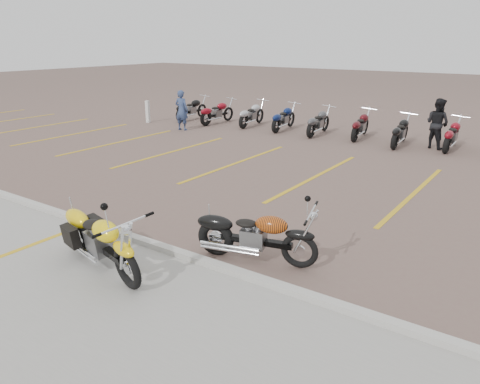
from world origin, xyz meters
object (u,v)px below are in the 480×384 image
object	(u,v)px
flame_cruiser	(254,237)
person_b	(437,124)
bollard	(148,112)
person_a	(182,110)
yellow_cruiser	(102,242)

from	to	relation	value
flame_cruiser	person_b	distance (m)	11.08
flame_cruiser	person_b	xyz separation A→B (m)	(0.41, 11.06, 0.43)
flame_cruiser	bollard	size ratio (longest dim) A/B	2.14
flame_cruiser	bollard	distance (m)	14.89
person_a	person_b	size ratio (longest dim) A/B	0.95
bollard	yellow_cruiser	bearing A→B (deg)	-47.40
person_a	person_b	xyz separation A→B (m)	(9.66, 2.48, 0.04)
bollard	flame_cruiser	bearing A→B (deg)	-37.61
person_b	flame_cruiser	bearing A→B (deg)	111.39
yellow_cruiser	person_a	bearing A→B (deg)	139.42
yellow_cruiser	person_b	distance (m)	12.95
person_b	bollard	size ratio (longest dim) A/B	1.75
yellow_cruiser	person_b	world-z (taller)	person_b
flame_cruiser	bollard	xyz separation A→B (m)	(-11.79, 9.08, 0.06)
flame_cruiser	person_b	bearing A→B (deg)	73.85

